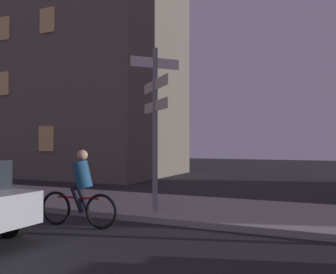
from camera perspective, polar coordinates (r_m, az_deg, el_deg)
name	(u,v)px	position (r m, az deg, el deg)	size (l,w,h in m)	color
sidewalk_kerb	(150,205)	(9.62, -3.04, -11.12)	(40.00, 3.32, 0.14)	#9E9991
signpost	(155,114)	(8.20, -2.13, 3.80)	(1.17, 1.17, 3.86)	gray
cyclist	(80,191)	(7.54, -14.20, -8.61)	(1.82, 0.35, 1.61)	black
building_left_block	(75,53)	(22.03, -15.07, 13.13)	(11.76, 7.68, 14.35)	#6B6056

